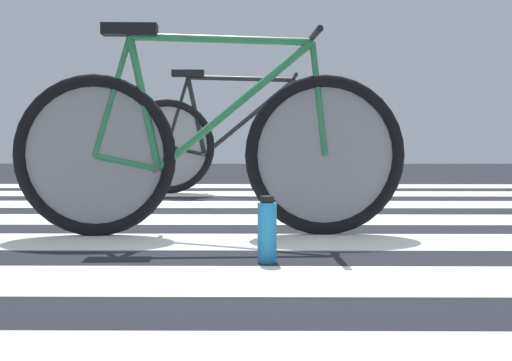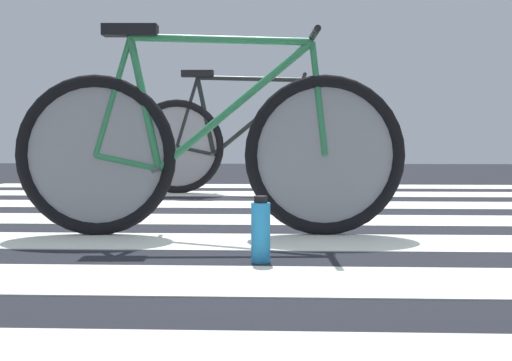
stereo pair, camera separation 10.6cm
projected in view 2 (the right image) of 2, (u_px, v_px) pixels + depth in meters
ground at (283, 226)px, 3.42m from camera, size 18.00×14.00×0.02m
crosswalk_markings at (284, 219)px, 3.61m from camera, size 5.42×5.00×0.00m
bicycle_1_of_2 at (209, 149)px, 3.03m from camera, size 1.74×0.52×0.93m
bicycle_2_of_2 at (243, 143)px, 5.16m from camera, size 1.74×0.52×0.93m
water_bottle at (260, 231)px, 2.41m from camera, size 0.07×0.07×0.24m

